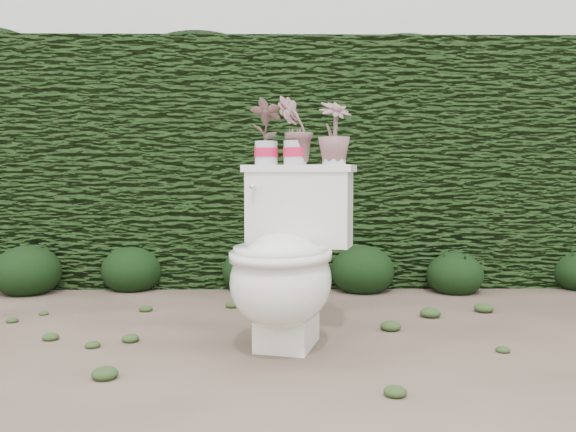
{
  "coord_description": "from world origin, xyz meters",
  "views": [
    {
      "loc": [
        -0.13,
        -2.74,
        0.74
      ],
      "look_at": [
        -0.1,
        -0.06,
        0.55
      ],
      "focal_mm": 38.0,
      "sensor_mm": 36.0,
      "label": 1
    }
  ],
  "objects_px": {
    "potted_plant_center": "(295,132)",
    "potted_plant_right": "(334,135)",
    "potted_plant_left": "(266,134)",
    "toilet": "(286,264)"
  },
  "relations": [
    {
      "from": "potted_plant_center",
      "to": "potted_plant_left",
      "type": "bearing_deg",
      "value": -29.85
    },
    {
      "from": "toilet",
      "to": "potted_plant_right",
      "type": "height_order",
      "value": "potted_plant_right"
    },
    {
      "from": "potted_plant_left",
      "to": "potted_plant_right",
      "type": "relative_size",
      "value": 1.07
    },
    {
      "from": "potted_plant_center",
      "to": "potted_plant_right",
      "type": "xyz_separation_m",
      "value": [
        0.17,
        -0.05,
        -0.01
      ]
    },
    {
      "from": "potted_plant_center",
      "to": "potted_plant_right",
      "type": "distance_m",
      "value": 0.18
    },
    {
      "from": "potted_plant_left",
      "to": "toilet",
      "type": "bearing_deg",
      "value": 130.99
    },
    {
      "from": "potted_plant_center",
      "to": "potted_plant_right",
      "type": "height_order",
      "value": "potted_plant_center"
    },
    {
      "from": "toilet",
      "to": "potted_plant_left",
      "type": "bearing_deg",
      "value": 123.12
    },
    {
      "from": "potted_plant_right",
      "to": "potted_plant_left",
      "type": "bearing_deg",
      "value": 142.82
    },
    {
      "from": "potted_plant_right",
      "to": "potted_plant_center",
      "type": "bearing_deg",
      "value": 142.82
    }
  ]
}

